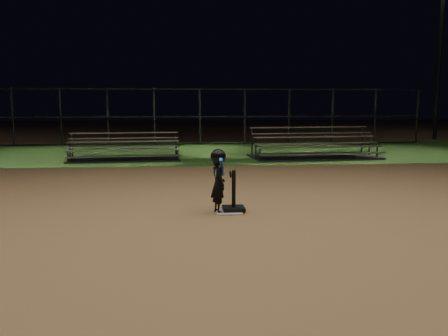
# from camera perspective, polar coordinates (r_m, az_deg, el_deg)

# --- Properties ---
(ground) EXTENTS (80.00, 80.00, 0.00)m
(ground) POSITION_cam_1_polar(r_m,az_deg,el_deg) (8.39, 0.61, -5.35)
(ground) COLOR #A87C4C
(ground) RESTS_ON ground
(grass_strip) EXTENTS (60.00, 8.00, 0.01)m
(grass_strip) POSITION_cam_1_polar(r_m,az_deg,el_deg) (18.25, -2.50, 1.94)
(grass_strip) COLOR #2F5F1E
(grass_strip) RESTS_ON ground
(home_plate) EXTENTS (0.45, 0.45, 0.02)m
(home_plate) POSITION_cam_1_polar(r_m,az_deg,el_deg) (8.39, 0.61, -5.27)
(home_plate) COLOR beige
(home_plate) RESTS_ON ground
(batting_tee) EXTENTS (0.38, 0.38, 0.72)m
(batting_tee) POSITION_cam_1_polar(r_m,az_deg,el_deg) (8.44, 1.17, -4.23)
(batting_tee) COLOR black
(batting_tee) RESTS_ON home_plate
(child_batter) EXTENTS (0.41, 0.61, 1.12)m
(child_batter) POSITION_cam_1_polar(r_m,az_deg,el_deg) (8.27, -0.69, -1.34)
(child_batter) COLOR black
(child_batter) RESTS_ON ground
(bleacher_left) EXTENTS (3.73, 2.02, 0.89)m
(bleacher_left) POSITION_cam_1_polar(r_m,az_deg,el_deg) (16.15, -11.85, 1.61)
(bleacher_left) COLOR #BCBCC1
(bleacher_left) RESTS_ON ground
(bleacher_right) EXTENTS (4.41, 2.40, 1.04)m
(bleacher_right) POSITION_cam_1_polar(r_m,az_deg,el_deg) (16.66, 10.73, 1.95)
(bleacher_right) COLOR #B5B5BA
(bleacher_right) RESTS_ON ground
(backstop_fence) EXTENTS (20.08, 0.08, 2.50)m
(backstop_fence) POSITION_cam_1_polar(r_m,az_deg,el_deg) (21.15, -2.90, 6.16)
(backstop_fence) COLOR #38383D
(backstop_fence) RESTS_ON ground
(light_pole_right) EXTENTS (0.90, 0.53, 8.30)m
(light_pole_right) POSITION_cam_1_polar(r_m,az_deg,el_deg) (26.56, 24.56, 13.83)
(light_pole_right) COLOR #2D2D30
(light_pole_right) RESTS_ON ground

